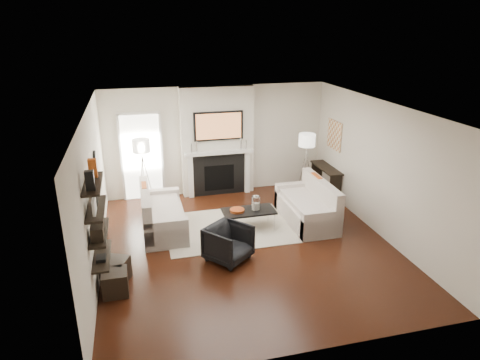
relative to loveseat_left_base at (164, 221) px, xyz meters
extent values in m
plane|color=#34160B|center=(1.54, -1.07, -0.21)|extent=(6.00, 6.00, 0.00)
plane|color=white|center=(1.54, -1.07, 2.49)|extent=(6.00, 6.00, 0.00)
plane|color=silver|center=(1.54, 1.93, 1.14)|extent=(5.50, 0.00, 5.50)
plane|color=silver|center=(1.54, -4.07, 1.14)|extent=(5.50, 0.00, 5.50)
plane|color=silver|center=(-1.21, -1.07, 1.14)|extent=(0.00, 6.00, 6.00)
plane|color=silver|center=(4.29, -1.07, 1.14)|extent=(0.00, 6.00, 6.00)
cube|color=silver|center=(1.54, 1.80, 1.14)|extent=(1.80, 0.25, 2.70)
cube|color=black|center=(1.54, 1.67, 0.31)|extent=(1.30, 0.02, 1.04)
cube|color=black|center=(1.54, 1.66, 0.24)|extent=(0.75, 0.02, 0.65)
cube|color=white|center=(0.82, 1.64, 0.34)|extent=(0.12, 0.08, 1.10)
cube|color=white|center=(2.26, 1.64, 0.34)|extent=(0.12, 0.08, 1.10)
cube|color=white|center=(1.54, 1.62, 0.91)|extent=(1.70, 0.18, 0.07)
cube|color=black|center=(1.54, 1.64, 1.57)|extent=(1.20, 0.06, 0.70)
cube|color=#BF723F|center=(1.54, 1.61, 1.57)|extent=(1.10, 0.00, 0.62)
cylinder|color=silver|center=(0.99, 1.63, 1.09)|extent=(0.04, 0.04, 0.30)
cylinder|color=silver|center=(0.86, 1.63, 1.06)|extent=(0.04, 0.04, 0.24)
cylinder|color=silver|center=(2.09, 1.63, 1.09)|extent=(0.04, 0.04, 0.30)
cylinder|color=silver|center=(2.22, 1.63, 1.06)|extent=(0.04, 0.04, 0.24)
cube|color=white|center=(-0.31, 1.91, 0.84)|extent=(0.90, 0.02, 2.10)
cube|color=white|center=(-0.79, 1.89, 0.84)|extent=(0.06, 0.06, 2.16)
cube|color=white|center=(0.17, 1.89, 0.84)|extent=(0.06, 0.06, 2.16)
cube|color=white|center=(-0.31, 1.89, 1.92)|extent=(1.02, 0.06, 0.06)
cube|color=#B8AB96|center=(1.33, -0.26, -0.20)|extent=(2.60, 2.00, 0.01)
cube|color=beige|center=(0.00, 0.00, 0.00)|extent=(0.85, 1.80, 0.42)
cube|color=beige|center=(-0.33, 0.00, 0.32)|extent=(0.18, 1.80, 0.80)
cube|color=beige|center=(0.00, -0.81, 0.09)|extent=(0.85, 0.18, 0.60)
cube|color=beige|center=(0.00, 0.81, 0.09)|extent=(0.85, 0.18, 0.60)
cube|color=beige|center=(0.05, 0.00, 0.26)|extent=(0.63, 1.44, 0.10)
cube|color=#B84C16|center=(-0.33, 0.30, 0.52)|extent=(0.10, 0.42, 0.42)
cube|color=black|center=(-0.33, -0.30, 0.51)|extent=(0.10, 0.40, 0.40)
cube|color=beige|center=(3.06, -0.34, 0.00)|extent=(0.85, 1.80, 0.42)
cube|color=beige|center=(3.39, -0.34, 0.32)|extent=(0.18, 1.80, 0.80)
cube|color=beige|center=(3.06, -1.15, 0.09)|extent=(0.85, 0.18, 0.60)
cube|color=beige|center=(3.06, 0.47, 0.09)|extent=(0.85, 0.18, 0.60)
cube|color=beige|center=(3.01, -0.34, 0.26)|extent=(0.63, 1.44, 0.10)
cube|color=#B84C16|center=(3.39, -0.04, 0.52)|extent=(0.10, 0.42, 0.42)
cube|color=black|center=(3.39, -0.64, 0.51)|extent=(0.10, 0.40, 0.40)
cube|color=black|center=(1.75, -0.37, 0.19)|extent=(1.10, 0.55, 0.04)
cylinder|color=silver|center=(1.25, -0.59, -0.02)|extent=(0.02, 0.02, 0.38)
cylinder|color=silver|center=(2.25, -0.59, -0.02)|extent=(0.02, 0.02, 0.38)
cylinder|color=silver|center=(1.25, -0.15, -0.02)|extent=(0.02, 0.02, 0.38)
cylinder|color=silver|center=(2.25, -0.15, -0.02)|extent=(0.02, 0.02, 0.38)
cylinder|color=white|center=(1.90, -0.37, 0.35)|extent=(0.18, 0.18, 0.31)
cylinder|color=white|center=(1.90, -0.37, 0.29)|extent=(0.11, 0.11, 0.17)
cylinder|color=#B54A1E|center=(1.50, -0.37, 0.24)|extent=(0.30, 0.30, 0.05)
imported|color=black|center=(1.06, -1.51, 0.16)|extent=(0.97, 0.97, 0.73)
cylinder|color=silver|center=(-0.31, 1.51, 0.39)|extent=(0.02, 0.02, 1.20)
cylinder|color=white|center=(-0.31, 1.51, 1.24)|extent=(0.40, 0.40, 0.30)
cylinder|color=silver|center=(-0.20, 1.51, 0.39)|extent=(0.25, 0.02, 1.23)
cylinder|color=silver|center=(-0.37, 1.61, 0.39)|extent=(0.14, 0.22, 1.23)
cylinder|color=silver|center=(-0.37, 1.41, 0.39)|extent=(0.14, 0.22, 1.23)
cylinder|color=silver|center=(3.59, 1.05, 0.39)|extent=(0.02, 0.02, 1.20)
cylinder|color=white|center=(3.59, 1.05, 1.24)|extent=(0.40, 0.40, 0.30)
cylinder|color=silver|center=(3.70, 1.05, 0.39)|extent=(0.25, 0.02, 1.23)
cylinder|color=silver|center=(3.53, 1.14, 0.39)|extent=(0.14, 0.22, 1.23)
cylinder|color=silver|center=(3.53, 0.95, 0.39)|extent=(0.14, 0.22, 1.23)
cube|color=black|center=(4.11, 0.96, 0.52)|extent=(0.35, 1.20, 0.04)
cube|color=black|center=(4.11, 0.41, 0.14)|extent=(0.30, 0.04, 0.71)
cube|color=black|center=(4.11, 1.51, 0.14)|extent=(0.30, 0.04, 0.71)
cube|color=tan|center=(4.27, 0.98, 1.34)|extent=(0.03, 0.70, 0.70)
cube|color=black|center=(-1.08, -2.07, 0.49)|extent=(0.25, 1.00, 0.03)
cube|color=black|center=(-1.08, -2.07, 0.89)|extent=(0.25, 1.00, 0.04)
cube|color=black|center=(-1.08, -2.07, 1.29)|extent=(0.25, 1.00, 0.04)
cube|color=black|center=(-1.08, -2.07, 1.69)|extent=(0.25, 1.00, 0.04)
cube|color=black|center=(-1.08, -2.37, 1.85)|extent=(0.12, 0.10, 0.28)
cube|color=#B84C16|center=(-1.08, -1.81, 1.85)|extent=(0.12, 0.10, 0.28)
cube|color=white|center=(-1.08, -2.25, 1.42)|extent=(0.04, 0.30, 0.22)
cube|color=black|center=(-1.08, -1.90, 1.40)|extent=(0.04, 0.22, 0.18)
cube|color=black|center=(-1.08, -2.30, 1.01)|extent=(0.18, 0.25, 0.20)
cube|color=black|center=(-1.08, -1.95, 0.97)|extent=(0.15, 0.12, 0.12)
cube|color=black|center=(-1.08, -2.22, 0.53)|extent=(0.14, 0.20, 0.05)
cube|color=white|center=(-1.08, -1.74, 0.60)|extent=(0.10, 0.10, 0.18)
cylinder|color=black|center=(-1.19, -0.17, 1.49)|extent=(0.04, 0.34, 0.34)
cylinder|color=white|center=(-1.17, -0.17, 1.49)|extent=(0.01, 0.29, 0.29)
cube|color=black|center=(-0.93, -1.72, -0.01)|extent=(0.53, 0.53, 0.40)
cube|color=black|center=(-0.93, -2.09, -0.01)|extent=(0.40, 0.40, 0.40)
camera|label=1|loc=(-0.42, -8.25, 3.90)|focal=32.00mm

